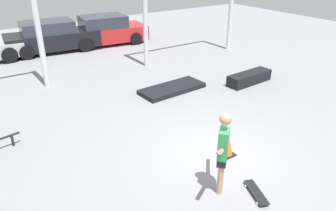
% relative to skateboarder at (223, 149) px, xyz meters
% --- Properties ---
extents(ground_plane, '(36.00, 36.00, 0.00)m').
position_rel_skateboarder_xyz_m(ground_plane, '(0.76, 0.98, -1.02)').
color(ground_plane, gray).
extents(skateboarder, '(1.18, 1.04, 1.80)m').
position_rel_skateboarder_xyz_m(skateboarder, '(0.00, 0.00, 0.00)').
color(skateboarder, tan).
rests_on(skateboarder, ground_plane).
extents(skateboard, '(0.48, 0.81, 0.08)m').
position_rel_skateboarder_xyz_m(skateboard, '(0.53, -0.52, -0.96)').
color(skateboard, black).
rests_on(skateboard, ground_plane).
extents(grind_box, '(1.92, 0.66, 0.41)m').
position_rel_skateboarder_xyz_m(grind_box, '(5.02, 3.95, -0.82)').
color(grind_box, black).
rests_on(grind_box, ground_plane).
extents(manual_pad, '(2.42, 1.11, 0.16)m').
position_rel_skateboarder_xyz_m(manual_pad, '(2.21, 4.96, -0.94)').
color(manual_pad, black).
rests_on(manual_pad, ground_plane).
extents(parked_car_black, '(4.48, 2.21, 1.48)m').
position_rel_skateboarder_xyz_m(parked_car_black, '(0.19, 12.37, -0.31)').
color(parked_car_black, black).
rests_on(parked_car_black, ground_plane).
extents(parked_car_red, '(4.24, 2.30, 1.48)m').
position_rel_skateboarder_xyz_m(parked_car_red, '(2.97, 12.20, -0.32)').
color(parked_car_red, red).
rests_on(parked_car_red, ground_plane).
extents(traffic_cone, '(0.35, 0.35, 0.62)m').
position_rel_skateboarder_xyz_m(traffic_cone, '(1.03, 0.89, -0.72)').
color(traffic_cone, black).
rests_on(traffic_cone, ground_plane).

